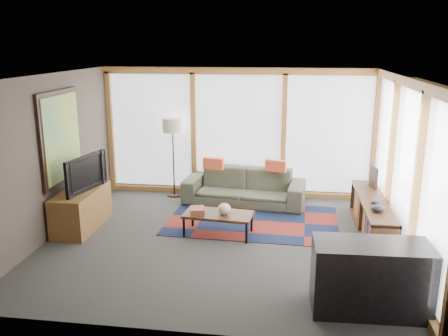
# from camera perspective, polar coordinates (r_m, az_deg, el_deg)

# --- Properties ---
(ground) EXTENTS (5.50, 5.50, 0.00)m
(ground) POSITION_cam_1_polar(r_m,az_deg,el_deg) (7.66, -0.42, -8.75)
(ground) COLOR #2D2D2B
(ground) RESTS_ON ground
(room_envelope) EXTENTS (5.52, 5.02, 2.62)m
(room_envelope) POSITION_cam_1_polar(r_m,az_deg,el_deg) (7.68, 3.83, 3.36)
(room_envelope) COLOR #43372F
(room_envelope) RESTS_ON ground
(rug) EXTENTS (3.03, 2.01, 0.01)m
(rug) POSITION_cam_1_polar(r_m,az_deg,el_deg) (8.48, 3.47, -6.32)
(rug) COLOR maroon
(rug) RESTS_ON ground
(sofa) EXTENTS (2.41, 1.14, 0.68)m
(sofa) POSITION_cam_1_polar(r_m,az_deg,el_deg) (9.27, 2.44, -2.27)
(sofa) COLOR #3A3D2E
(sofa) RESTS_ON ground
(pillow_left) EXTENTS (0.41, 0.18, 0.22)m
(pillow_left) POSITION_cam_1_polar(r_m,az_deg,el_deg) (9.22, -1.28, 0.55)
(pillow_left) COLOR #DB512F
(pillow_left) RESTS_ON sofa
(pillow_right) EXTENTS (0.41, 0.21, 0.22)m
(pillow_right) POSITION_cam_1_polar(r_m,az_deg,el_deg) (9.11, 6.25, 0.27)
(pillow_right) COLOR #DB512F
(pillow_right) RESTS_ON sofa
(floor_lamp) EXTENTS (0.41, 0.41, 1.62)m
(floor_lamp) POSITION_cam_1_polar(r_m,az_deg,el_deg) (9.66, -6.11, 1.26)
(floor_lamp) COLOR #2F1F15
(floor_lamp) RESTS_ON ground
(coffee_table) EXTENTS (1.16, 0.66, 0.37)m
(coffee_table) POSITION_cam_1_polar(r_m,az_deg,el_deg) (7.83, -0.69, -6.75)
(coffee_table) COLOR #342213
(coffee_table) RESTS_ON ground
(book_stack) EXTENTS (0.28, 0.32, 0.09)m
(book_stack) POSITION_cam_1_polar(r_m,az_deg,el_deg) (7.76, -3.22, -5.13)
(book_stack) COLOR brown
(book_stack) RESTS_ON coffee_table
(vase) EXTENTS (0.22, 0.22, 0.18)m
(vase) POSITION_cam_1_polar(r_m,az_deg,el_deg) (7.69, 0.03, -4.94)
(vase) COLOR beige
(vase) RESTS_ON coffee_table
(bookshelf) EXTENTS (0.42, 2.30, 0.58)m
(bookshelf) POSITION_cam_1_polar(r_m,az_deg,el_deg) (8.23, 17.37, -5.59)
(bookshelf) COLOR #342213
(bookshelf) RESTS_ON ground
(bowl_a) EXTENTS (0.22, 0.22, 0.11)m
(bowl_a) POSITION_cam_1_polar(r_m,az_deg,el_deg) (7.59, 18.02, -4.62)
(bowl_a) COLOR black
(bowl_a) RESTS_ON bookshelf
(bowl_b) EXTENTS (0.18, 0.18, 0.08)m
(bowl_b) POSITION_cam_1_polar(r_m,az_deg,el_deg) (7.90, 17.76, -3.97)
(bowl_b) COLOR black
(bowl_b) RESTS_ON bookshelf
(shelf_picture) EXTENTS (0.10, 0.29, 0.38)m
(shelf_picture) POSITION_cam_1_polar(r_m,az_deg,el_deg) (8.76, 17.54, -1.08)
(shelf_picture) COLOR black
(shelf_picture) RESTS_ON bookshelf
(tv_console) EXTENTS (0.55, 1.33, 0.66)m
(tv_console) POSITION_cam_1_polar(r_m,az_deg,el_deg) (8.43, -16.76, -4.74)
(tv_console) COLOR brown
(tv_console) RESTS_ON ground
(television) EXTENTS (0.37, 1.06, 0.61)m
(television) POSITION_cam_1_polar(r_m,az_deg,el_deg) (8.25, -16.81, -0.52)
(television) COLOR black
(television) RESTS_ON tv_console
(bar_counter) EXTENTS (1.35, 0.67, 0.84)m
(bar_counter) POSITION_cam_1_polar(r_m,az_deg,el_deg) (5.90, 17.19, -12.48)
(bar_counter) COLOR black
(bar_counter) RESTS_ON ground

